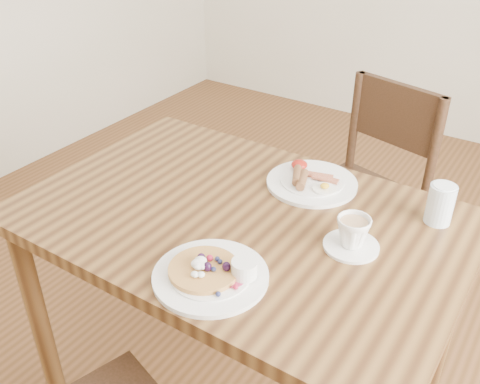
{
  "coord_description": "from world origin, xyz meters",
  "views": [
    {
      "loc": [
        0.67,
        -1.01,
        1.57
      ],
      "look_at": [
        0.0,
        0.0,
        0.82
      ],
      "focal_mm": 40.0,
      "sensor_mm": 36.0,
      "label": 1
    }
  ],
  "objects": [
    {
      "name": "chair_far",
      "position": [
        0.1,
        0.75,
        0.49
      ],
      "size": [
        0.51,
        0.51,
        0.88
      ],
      "rotation": [
        0.0,
        0.0,
        2.89
      ],
      "color": "#3C2216",
      "rests_on": "ground"
    },
    {
      "name": "dining_table",
      "position": [
        0.0,
        0.0,
        0.65
      ],
      "size": [
        1.2,
        0.8,
        0.75
      ],
      "color": "brown",
      "rests_on": "ground"
    },
    {
      "name": "water_glass",
      "position": [
        0.46,
        0.26,
        0.81
      ],
      "size": [
        0.07,
        0.07,
        0.11
      ],
      "primitive_type": "cylinder",
      "color": "silver",
      "rests_on": "dining_table"
    },
    {
      "name": "pancake_plate",
      "position": [
        0.09,
        -0.26,
        0.76
      ],
      "size": [
        0.27,
        0.27,
        0.06
      ],
      "color": "white",
      "rests_on": "dining_table"
    },
    {
      "name": "breakfast_plate",
      "position": [
        0.09,
        0.25,
        0.76
      ],
      "size": [
        0.27,
        0.27,
        0.04
      ],
      "color": "white",
      "rests_on": "dining_table"
    },
    {
      "name": "teacup_saucer",
      "position": [
        0.31,
        0.03,
        0.79
      ],
      "size": [
        0.14,
        0.14,
        0.09
      ],
      "color": "white",
      "rests_on": "dining_table"
    }
  ]
}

